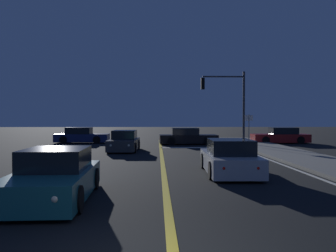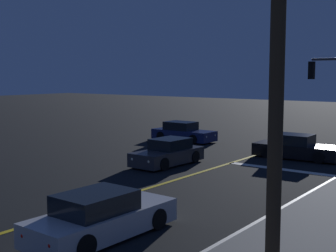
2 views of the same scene
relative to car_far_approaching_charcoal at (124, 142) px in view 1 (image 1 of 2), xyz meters
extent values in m
cube|color=slate|center=(9.78, -7.42, -0.51)|extent=(3.20, 40.47, 0.15)
cube|color=gold|center=(2.41, -7.42, -0.57)|extent=(0.20, 38.22, 0.01)
cube|color=silver|center=(7.93, -7.42, -0.57)|extent=(0.16, 38.22, 0.01)
cube|color=silver|center=(5.29, 2.33, -0.57)|extent=(5.76, 0.50, 0.01)
cube|color=#2D2D33|center=(0.00, -0.06, -0.14)|extent=(1.86, 4.24, 0.68)
cube|color=black|center=(0.01, 0.19, 0.46)|extent=(1.55, 1.97, 0.60)
cylinder|color=black|center=(0.76, -1.38, -0.26)|extent=(0.24, 0.65, 0.64)
cylinder|color=black|center=(-0.85, -1.33, -0.26)|extent=(0.24, 0.65, 0.64)
cylinder|color=black|center=(0.84, 1.21, -0.26)|extent=(0.24, 0.65, 0.64)
cylinder|color=black|center=(-0.76, 1.26, -0.26)|extent=(0.24, 0.65, 0.64)
sphere|color=#FFF4CC|center=(0.47, -2.11, -0.06)|extent=(0.18, 0.18, 0.18)
sphere|color=#FFF4CC|center=(-0.60, -2.08, -0.06)|extent=(0.18, 0.18, 0.18)
sphere|color=red|center=(0.60, 1.97, -0.06)|extent=(0.14, 0.14, 0.14)
sphere|color=red|center=(-0.47, 2.00, -0.06)|extent=(0.14, 0.14, 0.14)
cube|color=#B2B5BA|center=(4.95, -9.75, -0.14)|extent=(1.93, 4.67, 0.68)
cube|color=black|center=(4.94, -10.03, 0.46)|extent=(1.61, 2.17, 0.60)
cylinder|color=black|center=(4.15, -8.29, -0.26)|extent=(0.24, 0.65, 0.64)
cylinder|color=black|center=(5.83, -8.34, -0.26)|extent=(0.24, 0.65, 0.64)
cylinder|color=black|center=(4.07, -11.16, -0.26)|extent=(0.24, 0.65, 0.64)
cylinder|color=black|center=(5.75, -11.21, -0.26)|extent=(0.24, 0.65, 0.64)
sphere|color=#FFF4CC|center=(4.46, -7.48, -0.06)|extent=(0.18, 0.18, 0.18)
sphere|color=#FFF4CC|center=(5.57, -7.52, -0.06)|extent=(0.18, 0.18, 0.18)
sphere|color=red|center=(4.33, -12.00, -0.06)|extent=(0.14, 0.14, 0.14)
sphere|color=red|center=(5.45, -12.03, -0.06)|extent=(0.14, 0.14, 0.14)
cube|color=#195960|center=(-0.56, -14.16, -0.14)|extent=(1.99, 4.59, 0.68)
cube|color=black|center=(-0.57, -13.89, 0.46)|extent=(1.65, 2.14, 0.60)
cylinder|color=black|center=(0.35, -15.53, -0.26)|extent=(0.24, 0.65, 0.64)
cylinder|color=black|center=(0.25, -12.73, -0.26)|extent=(0.24, 0.65, 0.64)
cylinder|color=black|center=(-1.47, -12.78, -0.26)|extent=(0.24, 0.65, 0.64)
sphere|color=#FFF4CC|center=(0.09, -16.34, -0.06)|extent=(0.18, 0.18, 0.18)
sphere|color=red|center=(-0.06, -11.93, -0.06)|extent=(0.14, 0.14, 0.14)
sphere|color=red|center=(-1.21, -11.96, -0.06)|extent=(0.14, 0.14, 0.14)
cube|color=maroon|center=(12.60, 6.77, -0.14)|extent=(4.70, 1.93, 0.68)
cube|color=black|center=(12.88, 6.76, 0.46)|extent=(2.18, 1.63, 0.60)
cylinder|color=black|center=(11.13, 5.93, -0.26)|extent=(0.64, 0.23, 0.64)
cylinder|color=black|center=(11.16, 7.66, -0.26)|extent=(0.64, 0.23, 0.64)
cylinder|color=black|center=(14.03, 5.88, -0.26)|extent=(0.64, 0.23, 0.64)
cylinder|color=black|center=(14.06, 7.61, -0.26)|extent=(0.64, 0.23, 0.64)
sphere|color=#FFF4CC|center=(10.31, 6.23, -0.06)|extent=(0.18, 0.18, 0.18)
sphere|color=#FFF4CC|center=(10.33, 7.38, -0.06)|extent=(0.18, 0.18, 0.18)
sphere|color=red|center=(14.87, 6.16, -0.06)|extent=(0.14, 0.14, 0.14)
sphere|color=red|center=(14.89, 7.30, -0.06)|extent=(0.14, 0.14, 0.14)
cube|color=navy|center=(-4.28, 7.58, -0.14)|extent=(4.55, 1.82, 0.68)
cube|color=black|center=(-4.56, 7.58, 0.46)|extent=(2.11, 1.53, 0.60)
cylinder|color=black|center=(-2.87, 8.36, -0.26)|extent=(0.64, 0.23, 0.64)
cylinder|color=black|center=(-2.90, 6.74, -0.26)|extent=(0.64, 0.23, 0.64)
cylinder|color=black|center=(-5.67, 8.41, -0.26)|extent=(0.64, 0.23, 0.64)
cylinder|color=black|center=(-5.70, 6.80, -0.26)|extent=(0.64, 0.23, 0.64)
sphere|color=#FFF4CC|center=(-2.08, 8.07, -0.06)|extent=(0.18, 0.18, 0.18)
sphere|color=#FFF4CC|center=(-2.10, 6.99, -0.06)|extent=(0.18, 0.18, 0.18)
sphere|color=red|center=(-6.48, 8.16, -0.06)|extent=(0.14, 0.14, 0.14)
sphere|color=red|center=(-6.50, 7.08, -0.06)|extent=(0.14, 0.14, 0.14)
cube|color=black|center=(4.69, 5.69, -0.14)|extent=(4.73, 1.97, 0.68)
cube|color=black|center=(4.41, 5.68, 0.46)|extent=(2.20, 1.63, 0.60)
cylinder|color=black|center=(6.10, 6.58, -0.26)|extent=(0.65, 0.24, 0.64)
cylinder|color=black|center=(6.16, 4.90, -0.26)|extent=(0.65, 0.24, 0.64)
cylinder|color=black|center=(3.21, 6.48, -0.26)|extent=(0.65, 0.24, 0.64)
cylinder|color=black|center=(3.27, 4.80, -0.26)|extent=(0.65, 0.24, 0.64)
sphere|color=#FFF4CC|center=(6.94, 6.33, -0.06)|extent=(0.18, 0.18, 0.18)
sphere|color=#FFF4CC|center=(6.98, 5.21, -0.06)|extent=(0.18, 0.18, 0.18)
sphere|color=red|center=(2.39, 6.17, -0.06)|extent=(0.14, 0.14, 0.14)
sphere|color=red|center=(2.43, 5.05, -0.06)|extent=(0.14, 0.14, 0.14)
cylinder|color=#38383D|center=(8.98, 4.63, 2.32)|extent=(0.18, 0.18, 5.79)
cylinder|color=#38383D|center=(7.35, 4.63, 4.81)|extent=(3.25, 0.12, 0.12)
cube|color=black|center=(5.73, 4.63, 4.26)|extent=(0.28, 0.28, 0.90)
sphere|color=red|center=(5.73, 4.63, 4.53)|extent=(0.22, 0.22, 0.22)
sphere|color=#4C2D05|center=(5.73, 4.63, 4.26)|extent=(0.22, 0.22, 0.22)
sphere|color=#0A3814|center=(5.73, 4.63, 3.99)|extent=(0.22, 0.22, 0.22)
cylinder|color=slate|center=(8.68, 1.83, 0.62)|extent=(0.06, 0.06, 2.41)
cube|color=white|center=(8.68, 1.83, 1.58)|extent=(0.56, 0.07, 0.40)
camera|label=1|loc=(2.16, -23.73, 1.58)|focal=38.80mm
camera|label=2|loc=(14.21, -19.03, 4.04)|focal=49.89mm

